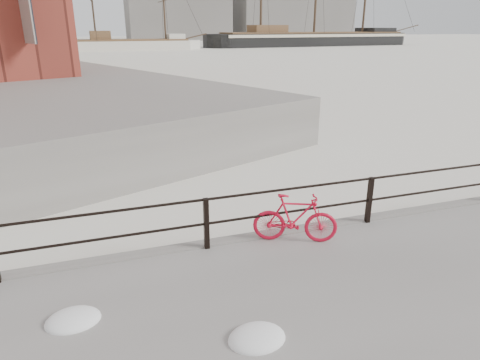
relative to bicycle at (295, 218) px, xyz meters
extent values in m
imported|color=red|center=(0.00, 0.00, 0.00)|extent=(1.55, 0.87, 0.96)
ellipsoid|color=white|center=(-3.99, -1.16, -0.34)|extent=(0.76, 0.60, 0.27)
ellipsoid|color=white|center=(-1.67, -2.34, -0.34)|extent=(0.79, 0.62, 0.28)
cube|color=gray|center=(25.33, 140.42, 8.17)|extent=(32.00, 18.00, 18.00)
cube|color=gray|center=(60.33, 145.42, 11.17)|extent=(26.00, 20.00, 24.00)
cube|color=gray|center=(83.33, 150.42, 6.17)|extent=(20.00, 16.00, 14.00)
camera|label=1|loc=(-3.37, -6.64, 3.43)|focal=32.00mm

